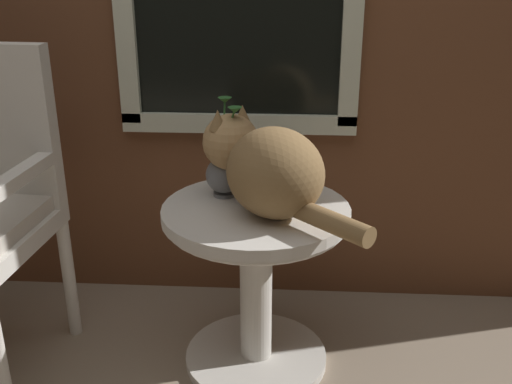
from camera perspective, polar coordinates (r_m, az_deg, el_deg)
wicker_side_table at (r=1.89m, az=0.00°, el=-6.69°), size 0.59×0.59×0.57m
cat at (r=1.73m, az=1.08°, el=2.41°), size 0.50×0.50×0.29m
pewter_vase_with_ivy at (r=1.87m, az=-3.12°, el=2.25°), size 0.12×0.12×0.31m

